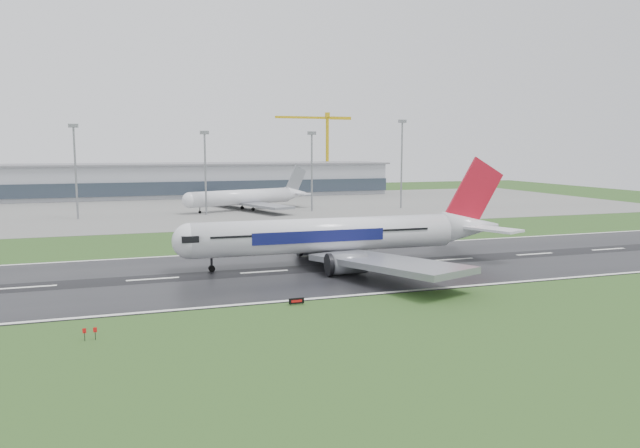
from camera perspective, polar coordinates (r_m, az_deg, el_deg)
name	(u,v)px	position (r m, az deg, el deg)	size (l,w,h in m)	color
ground	(153,280)	(108.65, -15.77, -5.15)	(520.00, 520.00, 0.00)	#244519
runway	(153,279)	(108.64, -15.77, -5.13)	(400.00, 45.00, 0.10)	black
apron	(138,210)	(232.30, -17.08, 1.32)	(400.00, 130.00, 0.08)	slate
terminal	(135,181)	(291.57, -17.36, 3.93)	(240.00, 36.00, 15.00)	#94979F
main_airliner	(349,213)	(117.06, 2.76, 1.02)	(67.98, 64.75, 20.07)	silver
parked_airliner	(246,189)	(221.63, -7.11, 3.36)	(53.59, 49.90, 15.71)	silver
tower_crane	(327,152)	(323.36, 0.71, 6.96)	(42.48, 2.32, 42.12)	gold
runway_sign	(296,301)	(88.04, -2.27, -7.44)	(2.30, 0.26, 1.04)	black
floodmast_2	(76,174)	(206.88, -22.41, 4.47)	(0.64, 0.64, 29.43)	gray
floodmast_3	(205,175)	(207.96, -10.95, 4.65)	(0.64, 0.64, 27.60)	gray
floodmast_4	(312,173)	(216.09, -0.79, 4.89)	(0.64, 0.64, 27.72)	gray
floodmast_5	(402,166)	(229.23, 7.84, 5.55)	(0.64, 0.64, 32.42)	gray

